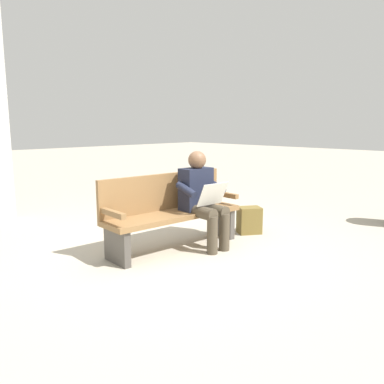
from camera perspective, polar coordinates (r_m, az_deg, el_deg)
The scene contains 4 objects.
ground_plane at distance 4.88m, azimuth -2.51°, elevation -8.12°, with size 40.00×40.00×0.00m, color #B7AD99.
bench_near at distance 4.82m, azimuth -3.08°, elevation -2.72°, with size 1.83×0.59×0.90m.
person_seated at distance 4.80m, azimuth 1.47°, elevation -0.68°, with size 0.59×0.59×1.18m.
backpack at distance 5.55m, azimuth 8.25°, elevation -4.06°, with size 0.38×0.37×0.37m.
Camera 1 is at (3.11, 3.45, 1.50)m, focal length 36.92 mm.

